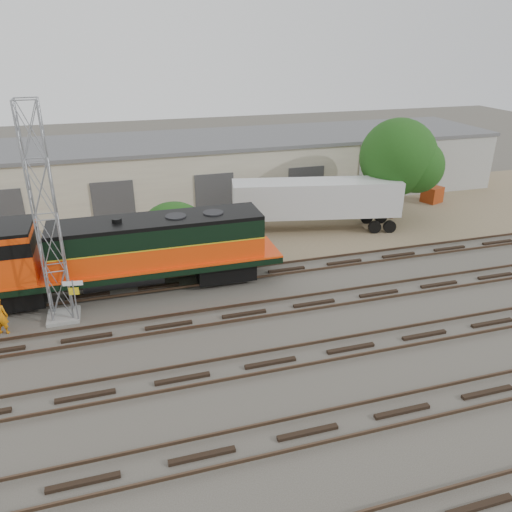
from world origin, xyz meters
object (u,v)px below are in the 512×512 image
object	(u,v)px
worker	(0,316)
semi_trailer	(320,200)
signal_tower	(47,222)
locomotive	(115,253)

from	to	relation	value
worker	semi_trailer	distance (m)	22.63
signal_tower	semi_trailer	xyz separation A→B (m)	(17.98, 8.17, -2.99)
signal_tower	semi_trailer	size ratio (longest dim) A/B	0.87
signal_tower	semi_trailer	world-z (taller)	signal_tower
locomotive	signal_tower	xyz separation A→B (m)	(-2.93, -2.07, 2.89)
signal_tower	worker	bearing A→B (deg)	-166.06
signal_tower	worker	distance (m)	5.26
signal_tower	worker	world-z (taller)	signal_tower
worker	locomotive	bearing A→B (deg)	-137.44
locomotive	signal_tower	size ratio (longest dim) A/B	1.65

